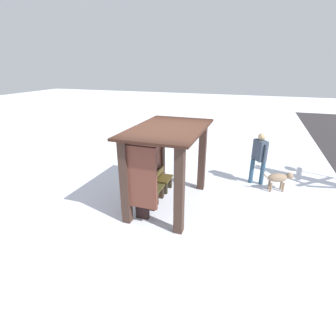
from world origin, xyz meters
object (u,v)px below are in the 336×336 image
object	(u,v)px
bench_left_inside	(145,204)
bench_right_inside	(164,182)
bus_shelter	(160,155)
bench_center_inside	(155,192)
dog	(279,178)
person_walking	(259,155)

from	to	relation	value
bench_left_inside	bench_right_inside	bearing A→B (deg)	-0.03
bus_shelter	bench_left_inside	size ratio (longest dim) A/B	4.04
bench_center_inside	dog	distance (m)	3.93
bus_shelter	bench_center_inside	world-z (taller)	bus_shelter
bench_center_inside	person_walking	world-z (taller)	person_walking
person_walking	dog	bearing A→B (deg)	-116.98
bus_shelter	bench_right_inside	bearing A→B (deg)	13.36
bus_shelter	bench_left_inside	bearing A→B (deg)	162.43
bench_left_inside	dog	size ratio (longest dim) A/B	0.80
bench_center_inside	dog	bearing A→B (deg)	-61.33
bench_left_inside	person_walking	size ratio (longest dim) A/B	0.42
bus_shelter	bench_left_inside	xyz separation A→B (m)	(-0.64, 0.20, -1.20)
bench_center_inside	person_walking	size ratio (longest dim) A/B	0.40
bus_shelter	bench_center_inside	distance (m)	1.23
bench_left_inside	dog	xyz separation A→B (m)	(2.63, -3.45, 0.14)
bench_right_inside	bus_shelter	bearing A→B (deg)	-166.64
bus_shelter	person_walking	bearing A→B (deg)	-47.76
bus_shelter	bench_center_inside	xyz separation A→B (m)	(0.10, 0.20, -1.21)
bench_center_inside	bench_right_inside	size ratio (longest dim) A/B	0.99
bus_shelter	dog	bearing A→B (deg)	-58.49
bench_center_inside	bus_shelter	bearing A→B (deg)	-117.40
bench_center_inside	dog	world-z (taller)	bench_center_inside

